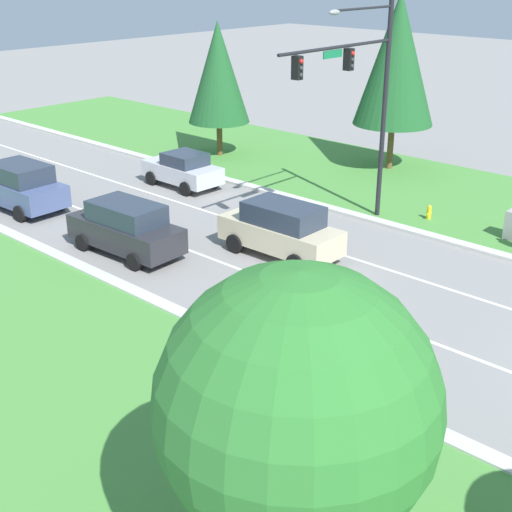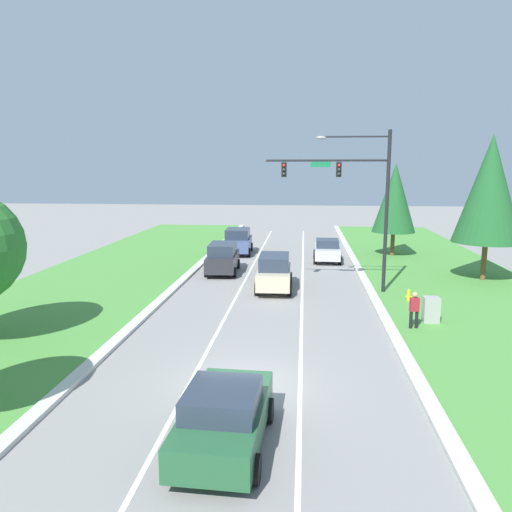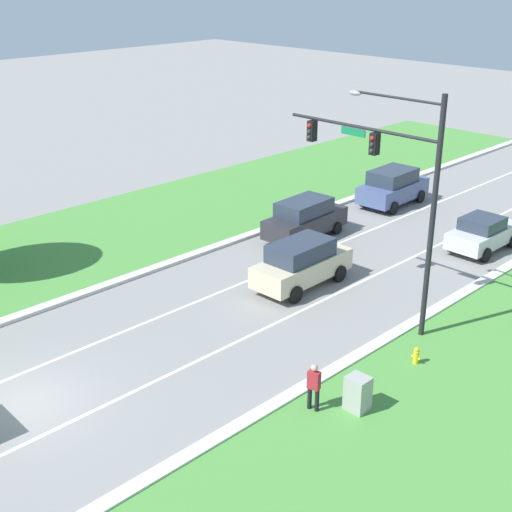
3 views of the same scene
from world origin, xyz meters
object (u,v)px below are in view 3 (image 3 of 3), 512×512
object	(u,v)px
utility_cabinet	(358,394)
charcoal_suv	(305,218)
champagne_suv	(302,263)
traffic_signal_mast	(393,175)
silver_sedan	(483,233)
slate_blue_suv	(393,186)
fire_hydrant	(416,357)
pedestrian	(314,386)

from	to	relation	value
utility_cabinet	charcoal_suv	bearing A→B (deg)	137.70
champagne_suv	utility_cabinet	distance (m)	9.40
utility_cabinet	champagne_suv	bearing A→B (deg)	142.38
traffic_signal_mast	silver_sedan	world-z (taller)	traffic_signal_mast
champagne_suv	utility_cabinet	size ratio (longest dim) A/B	3.88
slate_blue_suv	utility_cabinet	distance (m)	20.94
charcoal_suv	utility_cabinet	xyz separation A→B (m)	(11.18, -10.18, -0.40)
silver_sedan	fire_hydrant	xyz separation A→B (m)	(3.76, -11.38, -0.52)
charcoal_suv	traffic_signal_mast	bearing A→B (deg)	-32.52
utility_cabinet	slate_blue_suv	bearing A→B (deg)	122.19
traffic_signal_mast	charcoal_suv	world-z (taller)	traffic_signal_mast
pedestrian	silver_sedan	bearing A→B (deg)	-91.49
traffic_signal_mast	charcoal_suv	distance (m)	10.55
slate_blue_suv	pedestrian	size ratio (longest dim) A/B	2.75
charcoal_suv	pedestrian	world-z (taller)	charcoal_suv
silver_sedan	fire_hydrant	world-z (taller)	silver_sedan
utility_cabinet	fire_hydrant	distance (m)	3.65
silver_sedan	slate_blue_suv	xyz separation A→B (m)	(-7.15, 2.70, 0.21)
charcoal_suv	utility_cabinet	bearing A→B (deg)	-45.22
slate_blue_suv	fire_hydrant	size ratio (longest dim) A/B	6.65
pedestrian	fire_hydrant	xyz separation A→B (m)	(0.71, 4.61, -0.59)
charcoal_suv	champagne_suv	bearing A→B (deg)	-52.80
champagne_suv	utility_cabinet	world-z (taller)	champagne_suv
utility_cabinet	pedestrian	distance (m)	1.41
champagne_suv	slate_blue_suv	xyz separation A→B (m)	(-3.71, 11.98, 0.01)
traffic_signal_mast	utility_cabinet	world-z (taller)	traffic_signal_mast
charcoal_suv	silver_sedan	xyz separation A→B (m)	(7.18, 4.84, -0.16)
traffic_signal_mast	fire_hydrant	distance (m)	6.48
pedestrian	fire_hydrant	distance (m)	4.71
fire_hydrant	pedestrian	bearing A→B (deg)	-98.78
traffic_signal_mast	charcoal_suv	bearing A→B (deg)	150.40
champagne_suv	silver_sedan	size ratio (longest dim) A/B	1.15
slate_blue_suv	utility_cabinet	size ratio (longest dim) A/B	3.78
fire_hydrant	utility_cabinet	bearing A→B (deg)	-86.16
traffic_signal_mast	pedestrian	xyz separation A→B (m)	(2.08, -6.53, -4.93)
champagne_suv	fire_hydrant	bearing A→B (deg)	-17.43
fire_hydrant	traffic_signal_mast	bearing A→B (deg)	145.58
champagne_suv	silver_sedan	world-z (taller)	champagne_suv
traffic_signal_mast	silver_sedan	xyz separation A→B (m)	(-0.97, 9.47, -5.01)
silver_sedan	pedestrian	bearing A→B (deg)	-78.35
champagne_suv	fire_hydrant	distance (m)	7.53
slate_blue_suv	utility_cabinet	world-z (taller)	slate_blue_suv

